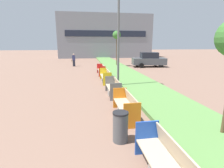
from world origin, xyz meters
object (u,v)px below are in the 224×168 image
(bench_grey_frame, at_px, (113,89))
(street_lamp_post, at_px, (119,21))
(parked_car_distant, at_px, (149,60))
(bench_yellow_frame, at_px, (106,77))
(bench_orange_frame, at_px, (126,108))
(sapling_tree_far, at_px, (117,35))
(bench_red_frame, at_px, (101,71))
(pedestrian_walking, at_px, (74,60))
(litter_bin, at_px, (120,127))

(bench_grey_frame, height_order, street_lamp_post, street_lamp_post)
(parked_car_distant, bearing_deg, bench_yellow_frame, -122.01)
(bench_orange_frame, xyz_separation_m, sapling_tree_far, (2.61, 16.25, 3.58))
(bench_red_frame, relative_size, sapling_tree_far, 0.48)
(pedestrian_walking, bearing_deg, bench_orange_frame, -80.16)
(bench_grey_frame, height_order, parked_car_distant, parked_car_distant)
(pedestrian_walking, bearing_deg, bench_grey_frame, -78.06)
(bench_yellow_frame, height_order, parked_car_distant, parked_car_distant)
(litter_bin, relative_size, pedestrian_walking, 0.57)
(litter_bin, height_order, pedestrian_walking, pedestrian_walking)
(parked_car_distant, bearing_deg, pedestrian_walking, 174.23)
(parked_car_distant, bearing_deg, bench_orange_frame, -107.15)
(pedestrian_walking, xyz_separation_m, parked_car_distant, (9.55, -2.10, 0.07))
(bench_red_frame, height_order, parked_car_distant, parked_car_distant)
(street_lamp_post, relative_size, pedestrian_walking, 4.73)
(bench_yellow_frame, xyz_separation_m, bench_red_frame, (-0.00, 3.36, -0.01))
(parked_car_distant, bearing_deg, bench_red_frame, -136.84)
(bench_red_frame, distance_m, parked_car_distant, 8.22)
(street_lamp_post, bearing_deg, pedestrian_walking, 106.28)
(pedestrian_walking, bearing_deg, bench_red_frame, -67.03)
(bench_orange_frame, bearing_deg, street_lamp_post, 82.79)
(pedestrian_walking, relative_size, parked_car_distant, 0.38)
(bench_red_frame, bearing_deg, pedestrian_walking, 112.97)
(street_lamp_post, bearing_deg, bench_orange_frame, -97.21)
(litter_bin, xyz_separation_m, parked_car_distant, (7.19, 16.75, 0.44))
(sapling_tree_far, height_order, pedestrian_walking, sapling_tree_far)
(bench_red_frame, relative_size, parked_car_distant, 0.50)
(pedestrian_walking, bearing_deg, sapling_tree_far, -8.37)
(litter_bin, relative_size, sapling_tree_far, 0.21)
(bench_yellow_frame, height_order, sapling_tree_far, sapling_tree_far)
(street_lamp_post, distance_m, parked_car_distant, 12.25)
(bench_orange_frame, height_order, litter_bin, bench_orange_frame)
(bench_orange_frame, bearing_deg, bench_red_frame, 90.00)
(bench_grey_frame, bearing_deg, bench_red_frame, 89.98)
(bench_grey_frame, height_order, sapling_tree_far, sapling_tree_far)
(bench_red_frame, bearing_deg, bench_yellow_frame, -89.94)
(bench_grey_frame, distance_m, bench_red_frame, 7.01)
(bench_grey_frame, height_order, pedestrian_walking, pedestrian_walking)
(bench_yellow_frame, distance_m, street_lamp_post, 4.41)
(bench_yellow_frame, height_order, pedestrian_walking, pedestrian_walking)
(bench_orange_frame, distance_m, bench_red_frame, 10.08)
(bench_orange_frame, height_order, bench_yellow_frame, same)
(bench_grey_frame, xyz_separation_m, parked_car_distant, (6.60, 11.89, 0.55))
(street_lamp_post, distance_m, sapling_tree_far, 11.59)
(bench_orange_frame, relative_size, parked_car_distant, 0.49)
(bench_yellow_frame, bearing_deg, bench_grey_frame, -90.08)
(street_lamp_post, relative_size, sapling_tree_far, 1.73)
(bench_grey_frame, relative_size, bench_yellow_frame, 0.82)
(litter_bin, bearing_deg, street_lamp_post, 79.64)
(litter_bin, distance_m, sapling_tree_far, 18.64)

